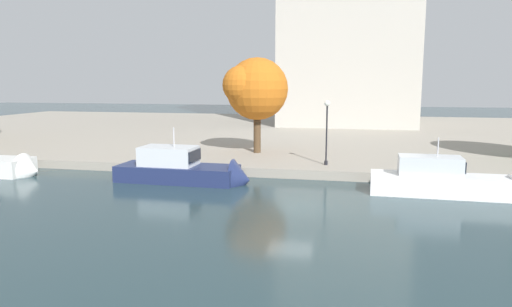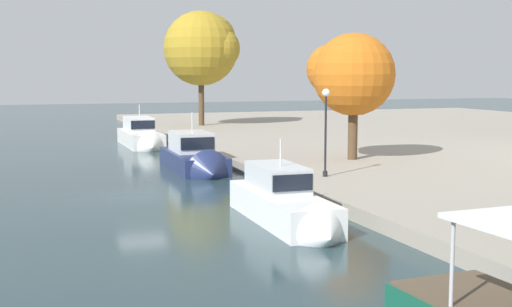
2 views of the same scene
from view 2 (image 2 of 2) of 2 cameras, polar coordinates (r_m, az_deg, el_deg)
ground_plane at (r=36.67m, az=-9.34°, el=-3.38°), size 220.00×220.00×0.00m
motor_yacht_0 at (r=60.79m, az=-9.37°, el=1.24°), size 9.92×2.72×4.47m
motor_yacht_1 at (r=45.32m, az=-4.99°, el=-0.59°), size 9.39×3.10×4.80m
motor_yacht_2 at (r=29.26m, az=2.47°, el=-4.51°), size 9.18×2.51×4.24m
lamp_post at (r=37.97m, az=5.73°, el=2.73°), size 0.43×0.43×4.80m
tree_1 at (r=75.27m, az=-4.19°, el=8.73°), size 7.97×7.97×12.24m
tree_2 at (r=45.81m, az=7.74°, el=6.55°), size 5.42×5.41×8.24m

